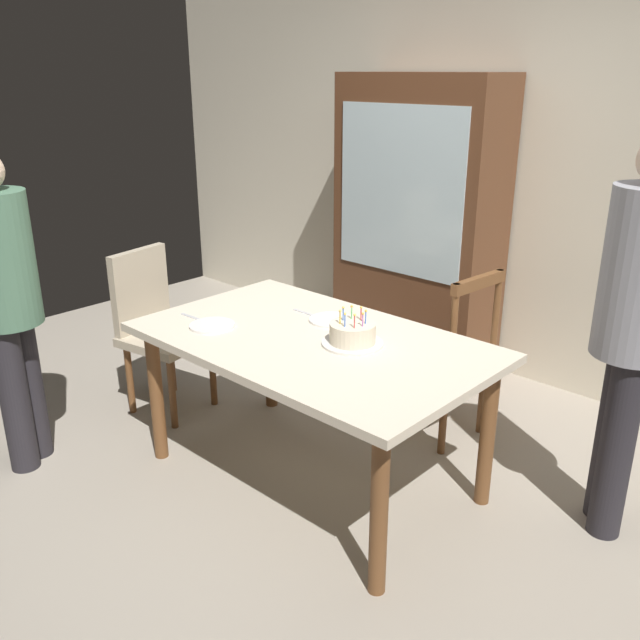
# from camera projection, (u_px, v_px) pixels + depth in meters

# --- Properties ---
(ground) EXTENTS (6.40, 6.40, 0.00)m
(ground) POSITION_uv_depth(u_px,v_px,m) (313.00, 477.00, 3.38)
(ground) COLOR #9E9384
(back_wall) EXTENTS (6.40, 0.10, 2.60)m
(back_wall) POSITION_uv_depth(u_px,v_px,m) (517.00, 175.00, 4.20)
(back_wall) COLOR beige
(back_wall) RESTS_ON ground
(dining_table) EXTENTS (1.64, 1.00, 0.75)m
(dining_table) POSITION_uv_depth(u_px,v_px,m) (312.00, 355.00, 3.15)
(dining_table) COLOR beige
(dining_table) RESTS_ON ground
(birthday_cake) EXTENTS (0.28, 0.28, 0.17)m
(birthday_cake) POSITION_uv_depth(u_px,v_px,m) (353.00, 335.00, 3.03)
(birthday_cake) COLOR silver
(birthday_cake) RESTS_ON dining_table
(plate_near_celebrant) EXTENTS (0.22, 0.22, 0.01)m
(plate_near_celebrant) POSITION_uv_depth(u_px,v_px,m) (212.00, 325.00, 3.25)
(plate_near_celebrant) COLOR white
(plate_near_celebrant) RESTS_ON dining_table
(plate_far_side) EXTENTS (0.22, 0.22, 0.01)m
(plate_far_side) POSITION_uv_depth(u_px,v_px,m) (331.00, 320.00, 3.32)
(plate_far_side) COLOR white
(plate_far_side) RESTS_ON dining_table
(fork_near_celebrant) EXTENTS (0.18, 0.03, 0.01)m
(fork_near_celebrant) POSITION_uv_depth(u_px,v_px,m) (194.00, 318.00, 3.36)
(fork_near_celebrant) COLOR silver
(fork_near_celebrant) RESTS_ON dining_table
(fork_far_side) EXTENTS (0.18, 0.02, 0.01)m
(fork_far_side) POSITION_uv_depth(u_px,v_px,m) (307.00, 313.00, 3.42)
(fork_far_side) COLOR silver
(fork_far_side) RESTS_ON dining_table
(chair_spindle_back) EXTENTS (0.48, 0.48, 0.95)m
(chair_spindle_back) POSITION_uv_depth(u_px,v_px,m) (446.00, 357.00, 3.64)
(chair_spindle_back) COLOR beige
(chair_spindle_back) RESTS_ON ground
(chair_upholstered) EXTENTS (0.51, 0.51, 0.95)m
(chair_upholstered) POSITION_uv_depth(u_px,v_px,m) (156.00, 322.00, 3.93)
(chair_upholstered) COLOR tan
(chair_upholstered) RESTS_ON ground
(person_celebrant) EXTENTS (0.32, 0.32, 1.58)m
(person_celebrant) POSITION_uv_depth(u_px,v_px,m) (6.00, 297.00, 3.22)
(person_celebrant) COLOR #262328
(person_celebrant) RESTS_ON ground
(person_guest) EXTENTS (0.32, 0.32, 1.70)m
(person_guest) POSITION_uv_depth(u_px,v_px,m) (635.00, 321.00, 2.71)
(person_guest) COLOR #262328
(person_guest) RESTS_ON ground
(china_cabinet) EXTENTS (1.10, 0.45, 1.90)m
(china_cabinet) POSITION_uv_depth(u_px,v_px,m) (418.00, 225.00, 4.45)
(china_cabinet) COLOR #56331E
(china_cabinet) RESTS_ON ground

